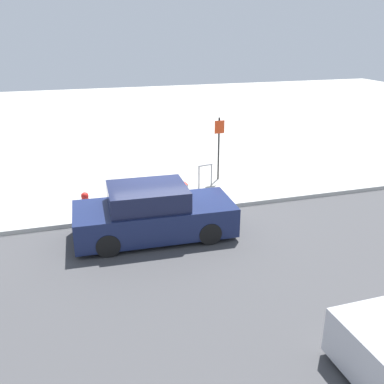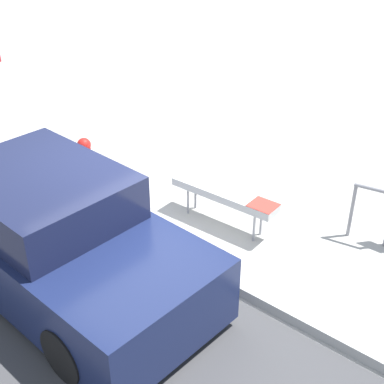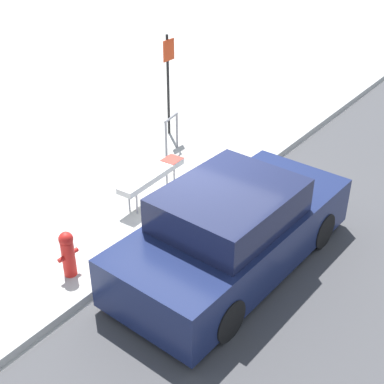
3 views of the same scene
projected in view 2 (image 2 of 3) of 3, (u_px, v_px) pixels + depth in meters
name	position (u px, v px, depth m)	size (l,w,h in m)	color
ground_plane	(158.00, 247.00, 7.17)	(60.00, 60.00, 0.00)	#ADAAA3
curb	(158.00, 243.00, 7.14)	(60.00, 0.20, 0.13)	#A8A8A3
bench	(224.00, 195.00, 7.42)	(1.64, 0.40, 0.55)	#99999E
bike_rack	(372.00, 209.00, 7.06)	(0.55, 0.15, 0.83)	gray
fire_hydrant	(86.00, 159.00, 8.54)	(0.36, 0.22, 0.77)	red
parked_car_near	(52.00, 235.00, 6.28)	(4.25, 1.92, 1.44)	black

